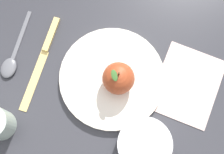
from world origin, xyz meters
TOP-DOWN VIEW (x-y plane):
  - ground_plane at (0.00, 0.00)m, footprint 2.40×2.40m
  - dinner_plate at (-0.01, 0.04)m, footprint 0.23×0.23m
  - apple at (-0.02, 0.05)m, footprint 0.07×0.07m
  - side_bowl at (-0.01, 0.20)m, footprint 0.11×0.11m
  - knife at (0.10, -0.08)m, footprint 0.17×0.17m
  - spoon at (0.17, -0.10)m, footprint 0.13×0.14m
  - linen_napkin at (-0.16, 0.12)m, footprint 0.21×0.21m

SIDE VIEW (x-z plane):
  - ground_plane at x=0.00m, z-range 0.00..0.00m
  - linen_napkin at x=-0.16m, z-range 0.00..0.00m
  - knife at x=0.10m, z-range 0.00..0.01m
  - spoon at x=0.17m, z-range 0.00..0.01m
  - dinner_plate at x=-0.01m, z-range 0.00..0.02m
  - side_bowl at x=-0.01m, z-range 0.00..0.05m
  - apple at x=-0.02m, z-range 0.01..0.09m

